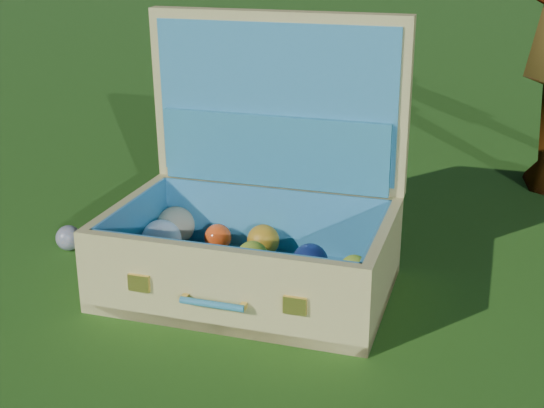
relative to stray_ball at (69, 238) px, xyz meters
The scene contains 3 objects.
ground 0.40m from the stray_ball, 25.29° to the left, with size 60.00×60.00×0.00m, color #215114.
stray_ball is the anchor object (origin of this frame).
suitcase 0.48m from the stray_ball, 20.30° to the left, with size 0.68×0.59×0.55m.
Camera 1 is at (1.04, -1.15, 0.71)m, focal length 50.00 mm.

